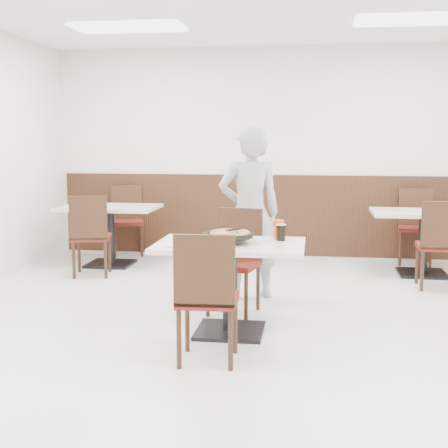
# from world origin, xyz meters

# --- Properties ---
(floor) EXTENTS (7.00, 7.00, 0.00)m
(floor) POSITION_xyz_m (0.00, 0.00, 0.00)
(floor) COLOR silver
(floor) RESTS_ON ground
(wall_back) EXTENTS (6.00, 0.04, 2.80)m
(wall_back) POSITION_xyz_m (0.00, 3.50, 1.40)
(wall_back) COLOR silver
(wall_back) RESTS_ON floor
(wall_front) EXTENTS (6.00, 0.04, 2.80)m
(wall_front) POSITION_xyz_m (0.00, -3.50, 1.40)
(wall_front) COLOR silver
(wall_front) RESTS_ON floor
(wainscot_back) EXTENTS (5.90, 0.03, 1.10)m
(wainscot_back) POSITION_xyz_m (0.00, 3.48, 0.55)
(wainscot_back) COLOR black
(wainscot_back) RESTS_ON floor
(fluo_panel_c) EXTENTS (1.20, 0.60, 0.02)m
(fluo_panel_c) POSITION_xyz_m (-1.50, 1.80, 2.78)
(fluo_panel_c) COLOR white
(fluo_panel_c) RESTS_ON ceiling
(fluo_panel_d) EXTENTS (1.20, 0.60, 0.02)m
(fluo_panel_d) POSITION_xyz_m (1.50, 1.80, 2.78)
(fluo_panel_d) COLOR white
(fluo_panel_d) RESTS_ON ceiling
(main_table) EXTENTS (1.21, 0.81, 0.75)m
(main_table) POSITION_xyz_m (-0.14, -0.02, 0.38)
(main_table) COLOR silver
(main_table) RESTS_ON floor
(chair_near) EXTENTS (0.44, 0.44, 0.95)m
(chair_near) POSITION_xyz_m (-0.21, -0.69, 0.47)
(chair_near) COLOR black
(chair_near) RESTS_ON floor
(chair_far) EXTENTS (0.50, 0.50, 0.95)m
(chair_far) POSITION_xyz_m (-0.19, 0.56, 0.47)
(chair_far) COLOR black
(chair_far) RESTS_ON floor
(trivet) EXTENTS (0.13, 0.13, 0.04)m
(trivet) POSITION_xyz_m (-0.15, -0.06, 0.77)
(trivet) COLOR black
(trivet) RESTS_ON main_table
(pizza_pan) EXTENTS (0.34, 0.34, 0.01)m
(pizza_pan) POSITION_xyz_m (-0.15, -0.04, 0.79)
(pizza_pan) COLOR black
(pizza_pan) RESTS_ON trivet
(pizza) EXTENTS (0.29, 0.29, 0.02)m
(pizza) POSITION_xyz_m (-0.14, -0.01, 0.81)
(pizza) COLOR #C5873B
(pizza) RESTS_ON pizza_pan
(pizza_server) EXTENTS (0.09, 0.11, 0.00)m
(pizza_server) POSITION_xyz_m (-0.10, -0.06, 0.84)
(pizza_server) COLOR silver
(pizza_server) RESTS_ON pizza
(napkin) EXTENTS (0.20, 0.20, 0.00)m
(napkin) POSITION_xyz_m (-0.60, -0.20, 0.75)
(napkin) COLOR white
(napkin) RESTS_ON main_table
(side_plate) EXTENTS (0.20, 0.20, 0.01)m
(side_plate) POSITION_xyz_m (-0.57, -0.20, 0.76)
(side_plate) COLOR white
(side_plate) RESTS_ON napkin
(fork) EXTENTS (0.05, 0.15, 0.00)m
(fork) POSITION_xyz_m (-0.54, -0.12, 0.77)
(fork) COLOR silver
(fork) RESTS_ON side_plate
(cola_glass) EXTENTS (0.08, 0.08, 0.13)m
(cola_glass) POSITION_xyz_m (0.26, 0.16, 0.81)
(cola_glass) COLOR black
(cola_glass) RESTS_ON main_table
(red_cup) EXTENTS (0.09, 0.09, 0.16)m
(red_cup) POSITION_xyz_m (0.24, 0.24, 0.83)
(red_cup) COLOR red
(red_cup) RESTS_ON main_table
(diner_person) EXTENTS (0.72, 0.58, 1.71)m
(diner_person) POSITION_xyz_m (-0.10, 1.16, 0.86)
(diner_person) COLOR #A4A5A9
(diner_person) RESTS_ON floor
(bg_table_left) EXTENTS (1.29, 0.94, 0.75)m
(bg_table_left) POSITION_xyz_m (-2.01, 2.51, 0.38)
(bg_table_left) COLOR silver
(bg_table_left) RESTS_ON floor
(bg_chair_left_near) EXTENTS (0.50, 0.50, 0.95)m
(bg_chair_left_near) POSITION_xyz_m (-2.03, 1.90, 0.47)
(bg_chair_left_near) COLOR black
(bg_chair_left_near) RESTS_ON floor
(bg_chair_left_far) EXTENTS (0.53, 0.53, 0.95)m
(bg_chair_left_far) POSITION_xyz_m (-1.99, 3.21, 0.47)
(bg_chair_left_far) COLOR black
(bg_chair_left_far) RESTS_ON floor
(bg_table_right) EXTENTS (1.20, 0.80, 0.75)m
(bg_table_right) POSITION_xyz_m (1.80, 2.50, 0.38)
(bg_table_right) COLOR silver
(bg_table_right) RESTS_ON floor
(bg_chair_right_near) EXTENTS (0.43, 0.43, 0.95)m
(bg_chair_right_near) POSITION_xyz_m (1.84, 1.83, 0.47)
(bg_chair_right_near) COLOR black
(bg_chair_right_near) RESTS_ON floor
(bg_chair_right_far) EXTENTS (0.47, 0.47, 0.95)m
(bg_chair_right_far) POSITION_xyz_m (1.81, 3.13, 0.47)
(bg_chair_right_far) COLOR black
(bg_chair_right_far) RESTS_ON floor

